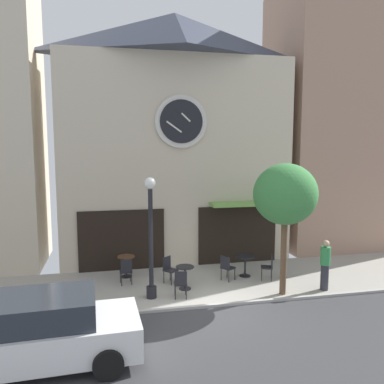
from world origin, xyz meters
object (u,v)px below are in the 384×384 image
at_px(cafe_chair_left_end, 181,282).
at_px(pedestrian_green, 325,264).
at_px(cafe_chair_by_entrance, 169,268).
at_px(street_lamp, 151,238).
at_px(cafe_table_leftmost, 245,262).
at_px(parked_car_white, 39,332).
at_px(cafe_chair_under_awning, 227,266).
at_px(street_tree, 285,195).
at_px(cafe_chair_corner, 126,270).
at_px(cafe_chair_mid_row, 269,265).
at_px(cafe_table_center, 185,274).
at_px(cafe_table_rightmost, 126,263).

bearing_deg(cafe_chair_left_end, pedestrian_green, -3.14).
bearing_deg(cafe_chair_by_entrance, street_lamp, -120.92).
distance_m(cafe_table_leftmost, parked_car_white, 7.73).
xyz_separation_m(cafe_chair_by_entrance, pedestrian_green, (4.90, -1.74, 0.33)).
xyz_separation_m(cafe_chair_under_awning, cafe_chair_by_entrance, (-2.00, 0.26, 0.00)).
height_order(street_lamp, street_tree, street_tree).
distance_m(cafe_chair_corner, pedestrian_green, 6.62).
distance_m(street_lamp, cafe_chair_by_entrance, 2.00).
bearing_deg(cafe_chair_mid_row, parked_car_white, -150.48).
height_order(cafe_table_center, cafe_chair_mid_row, cafe_chair_mid_row).
relative_size(cafe_table_center, cafe_chair_under_awning, 0.86).
relative_size(cafe_chair_under_awning, parked_car_white, 0.21).
bearing_deg(cafe_table_rightmost, street_lamp, -71.89).
xyz_separation_m(cafe_chair_corner, parked_car_white, (-2.05, -4.52, 0.23)).
distance_m(cafe_table_leftmost, cafe_chair_by_entrance, 2.79).
distance_m(cafe_table_leftmost, cafe_chair_left_end, 3.05).
bearing_deg(street_tree, street_lamp, 172.30).
height_order(cafe_table_leftmost, parked_car_white, parked_car_white).
distance_m(street_tree, cafe_table_rightmost, 6.14).
relative_size(cafe_table_rightmost, cafe_chair_mid_row, 0.85).
bearing_deg(cafe_chair_corner, cafe_chair_by_entrance, -3.02).
height_order(cafe_chair_by_entrance, cafe_chair_corner, same).
bearing_deg(cafe_chair_under_awning, parked_car_white, -142.77).
height_order(street_lamp, cafe_chair_by_entrance, street_lamp).
xyz_separation_m(cafe_table_center, cafe_chair_corner, (-1.88, 0.81, 0.03)).
bearing_deg(cafe_table_rightmost, street_tree, -28.88).
bearing_deg(cafe_chair_mid_row, cafe_chair_under_awning, 171.65).
height_order(cafe_chair_by_entrance, pedestrian_green, pedestrian_green).
xyz_separation_m(cafe_table_leftmost, cafe_chair_mid_row, (0.71, -0.52, 0.00)).
bearing_deg(cafe_chair_by_entrance, cafe_chair_corner, 176.98).
relative_size(cafe_chair_by_entrance, cafe_chair_corner, 1.00).
bearing_deg(cafe_chair_under_awning, cafe_table_center, -163.26).
xyz_separation_m(street_tree, cafe_table_center, (-2.98, 1.06, -2.70)).
height_order(cafe_table_rightmost, cafe_chair_left_end, cafe_chair_left_end).
xyz_separation_m(street_lamp, cafe_table_leftmost, (3.53, 1.27, -1.40)).
bearing_deg(cafe_chair_left_end, cafe_chair_mid_row, 16.63).
bearing_deg(cafe_table_center, street_lamp, -156.88).
distance_m(cafe_table_center, parked_car_white, 5.41).
bearing_deg(cafe_chair_left_end, street_lamp, 164.14).
height_order(cafe_chair_left_end, cafe_chair_mid_row, same).
height_order(street_lamp, cafe_chair_corner, street_lamp).
bearing_deg(cafe_table_center, parked_car_white, -136.64).
xyz_separation_m(cafe_chair_corner, cafe_chair_mid_row, (4.95, -0.55, 0.00)).
bearing_deg(cafe_chair_corner, street_tree, -20.97).
bearing_deg(street_lamp, cafe_chair_under_awning, 19.51).
bearing_deg(cafe_chair_under_awning, street_lamp, -160.49).
bearing_deg(cafe_table_leftmost, cafe_chair_by_entrance, -179.08).
distance_m(cafe_chair_under_awning, pedestrian_green, 3.28).
bearing_deg(cafe_chair_left_end, cafe_table_leftmost, 29.92).
xyz_separation_m(street_tree, cafe_chair_mid_row, (0.09, 1.31, -2.67)).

